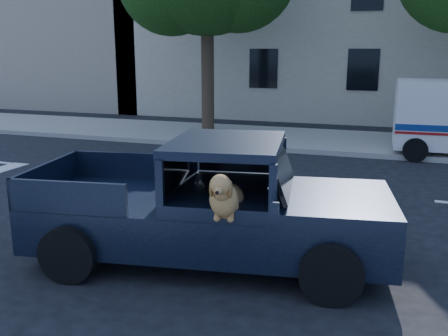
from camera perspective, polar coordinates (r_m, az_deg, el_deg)
The scene contains 6 objects.
ground at distance 7.92m, azimuth 0.54°, elevation -8.48°, with size 120.00×120.00×0.00m, color black.
far_sidewalk at distance 16.59m, azimuth 10.71°, elevation 3.13°, with size 60.00×4.00×0.15m, color gray.
lane_stripes at distance 10.79m, azimuth 16.58°, elevation -3.05°, with size 21.60×0.14×0.01m, color silver, non-canonical shape.
building_main at distance 23.54m, azimuth 21.54°, elevation 16.22°, with size 26.00×6.00×9.00m, color beige.
building_left at distance 29.20m, azimuth -17.98°, elevation 14.77°, with size 12.00×6.00×8.00m, color tan.
pickup_truck at distance 7.06m, azimuth -2.30°, elevation -6.09°, with size 5.16×2.78×1.76m.
Camera 1 is at (2.33, -6.98, 2.94)m, focal length 40.00 mm.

